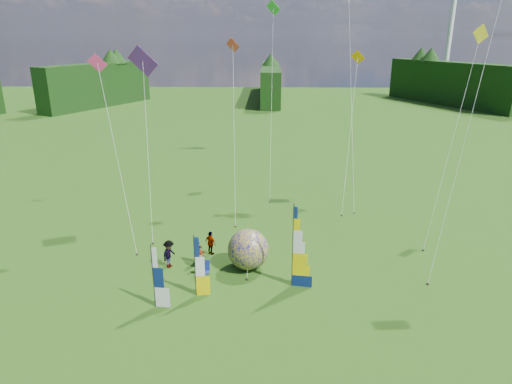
{
  "coord_description": "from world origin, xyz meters",
  "views": [
    {
      "loc": [
        -0.31,
        -20.52,
        13.98
      ],
      "look_at": [
        -1.0,
        4.0,
        5.5
      ],
      "focal_mm": 32.0,
      "sensor_mm": 36.0,
      "label": 1
    }
  ],
  "objects_px": {
    "side_banner_left": "(195,267)",
    "spectator_b": "(198,253)",
    "bol_inflatable": "(248,249)",
    "spectator_c": "(169,254)",
    "camp_chair": "(204,271)",
    "kite_whale": "(351,64)",
    "feather_banner_main": "(293,247)",
    "spectator_d": "(211,243)",
    "side_banner_far": "(153,278)",
    "spectator_a": "(200,257)"
  },
  "relations": [
    {
      "from": "side_banner_far",
      "to": "spectator_c",
      "type": "distance_m",
      "value": 4.56
    },
    {
      "from": "bol_inflatable",
      "to": "spectator_c",
      "type": "bearing_deg",
      "value": -179.82
    },
    {
      "from": "side_banner_far",
      "to": "camp_chair",
      "type": "bearing_deg",
      "value": 59.29
    },
    {
      "from": "side_banner_far",
      "to": "spectator_a",
      "type": "relative_size",
      "value": 2.32
    },
    {
      "from": "side_banner_left",
      "to": "spectator_b",
      "type": "distance_m",
      "value": 3.89
    },
    {
      "from": "side_banner_left",
      "to": "bol_inflatable",
      "type": "height_order",
      "value": "side_banner_left"
    },
    {
      "from": "feather_banner_main",
      "to": "spectator_c",
      "type": "relative_size",
      "value": 2.74
    },
    {
      "from": "side_banner_far",
      "to": "spectator_a",
      "type": "height_order",
      "value": "side_banner_far"
    },
    {
      "from": "side_banner_left",
      "to": "side_banner_far",
      "type": "xyz_separation_m",
      "value": [
        -2.05,
        -1.17,
        -0.03
      ]
    },
    {
      "from": "spectator_b",
      "to": "camp_chair",
      "type": "distance_m",
      "value": 1.98
    },
    {
      "from": "side_banner_far",
      "to": "kite_whale",
      "type": "height_order",
      "value": "kite_whale"
    },
    {
      "from": "feather_banner_main",
      "to": "kite_whale",
      "type": "distance_m",
      "value": 20.33
    },
    {
      "from": "spectator_a",
      "to": "spectator_c",
      "type": "bearing_deg",
      "value": 161.04
    },
    {
      "from": "side_banner_far",
      "to": "spectator_b",
      "type": "bearing_deg",
      "value": 77.55
    },
    {
      "from": "camp_chair",
      "to": "spectator_a",
      "type": "bearing_deg",
      "value": 110.66
    },
    {
      "from": "side_banner_far",
      "to": "spectator_d",
      "type": "height_order",
      "value": "side_banner_far"
    },
    {
      "from": "side_banner_left",
      "to": "bol_inflatable",
      "type": "distance_m",
      "value": 4.37
    },
    {
      "from": "bol_inflatable",
      "to": "spectator_b",
      "type": "height_order",
      "value": "bol_inflatable"
    },
    {
      "from": "side_banner_left",
      "to": "spectator_d",
      "type": "xyz_separation_m",
      "value": [
        0.21,
        5.14,
        -0.99
      ]
    },
    {
      "from": "feather_banner_main",
      "to": "spectator_d",
      "type": "relative_size",
      "value": 3.03
    },
    {
      "from": "spectator_c",
      "to": "camp_chair",
      "type": "distance_m",
      "value": 2.82
    },
    {
      "from": "side_banner_left",
      "to": "spectator_c",
      "type": "bearing_deg",
      "value": 118.5
    },
    {
      "from": "spectator_c",
      "to": "kite_whale",
      "type": "distance_m",
      "value": 22.84
    },
    {
      "from": "bol_inflatable",
      "to": "spectator_a",
      "type": "height_order",
      "value": "bol_inflatable"
    },
    {
      "from": "spectator_d",
      "to": "kite_whale",
      "type": "height_order",
      "value": "kite_whale"
    },
    {
      "from": "side_banner_left",
      "to": "kite_whale",
      "type": "xyz_separation_m",
      "value": [
        11.07,
        18.51,
        9.79
      ]
    },
    {
      "from": "spectator_c",
      "to": "camp_chair",
      "type": "xyz_separation_m",
      "value": [
        2.4,
        -1.44,
        -0.35
      ]
    },
    {
      "from": "feather_banner_main",
      "to": "side_banner_left",
      "type": "distance_m",
      "value": 5.62
    },
    {
      "from": "camp_chair",
      "to": "kite_whale",
      "type": "xyz_separation_m",
      "value": [
        10.87,
        16.64,
        11.04
      ]
    },
    {
      "from": "spectator_d",
      "to": "spectator_c",
      "type": "bearing_deg",
      "value": 77.74
    },
    {
      "from": "spectator_a",
      "to": "side_banner_far",
      "type": "bearing_deg",
      "value": -128.49
    },
    {
      "from": "spectator_a",
      "to": "kite_whale",
      "type": "distance_m",
      "value": 21.89
    },
    {
      "from": "bol_inflatable",
      "to": "kite_whale",
      "type": "xyz_separation_m",
      "value": [
        8.27,
        15.19,
        10.31
      ]
    },
    {
      "from": "side_banner_left",
      "to": "kite_whale",
      "type": "relative_size",
      "value": 0.16
    },
    {
      "from": "spectator_b",
      "to": "bol_inflatable",
      "type": "bearing_deg",
      "value": -8.34
    },
    {
      "from": "spectator_b",
      "to": "kite_whale",
      "type": "xyz_separation_m",
      "value": [
        11.49,
        14.78,
        10.82
      ]
    },
    {
      "from": "bol_inflatable",
      "to": "spectator_d",
      "type": "bearing_deg",
      "value": 144.86
    },
    {
      "from": "side_banner_far",
      "to": "spectator_b",
      "type": "height_order",
      "value": "side_banner_far"
    },
    {
      "from": "camp_chair",
      "to": "side_banner_left",
      "type": "bearing_deg",
      "value": -92.74
    },
    {
      "from": "spectator_b",
      "to": "spectator_d",
      "type": "height_order",
      "value": "spectator_d"
    },
    {
      "from": "feather_banner_main",
      "to": "bol_inflatable",
      "type": "distance_m",
      "value": 3.58
    },
    {
      "from": "bol_inflatable",
      "to": "feather_banner_main",
      "type": "bearing_deg",
      "value": -38.29
    },
    {
      "from": "spectator_a",
      "to": "camp_chair",
      "type": "relative_size",
      "value": 1.37
    },
    {
      "from": "side_banner_left",
      "to": "spectator_d",
      "type": "relative_size",
      "value": 2.2
    },
    {
      "from": "side_banner_left",
      "to": "spectator_b",
      "type": "bearing_deg",
      "value": 91.4
    },
    {
      "from": "kite_whale",
      "to": "spectator_c",
      "type": "bearing_deg",
      "value": -111.23
    },
    {
      "from": "camp_chair",
      "to": "kite_whale",
      "type": "bearing_deg",
      "value": 60.45
    },
    {
      "from": "spectator_b",
      "to": "spectator_d",
      "type": "xyz_separation_m",
      "value": [
        0.63,
        1.41,
        0.04
      ]
    },
    {
      "from": "spectator_c",
      "to": "kite_whale",
      "type": "xyz_separation_m",
      "value": [
        13.26,
        15.2,
        10.7
      ]
    },
    {
      "from": "side_banner_far",
      "to": "bol_inflatable",
      "type": "xyz_separation_m",
      "value": [
        4.84,
        4.49,
        -0.49
      ]
    }
  ]
}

